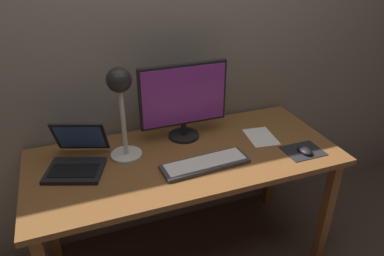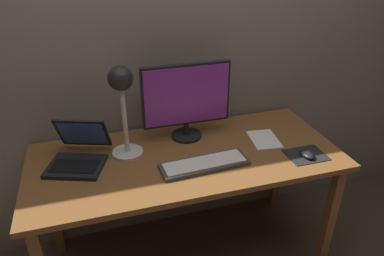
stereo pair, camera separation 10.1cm
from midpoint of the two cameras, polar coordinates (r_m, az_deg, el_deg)
ground_plane at (r=2.35m, az=-2.16°, el=-19.70°), size 4.80×4.80×0.00m
back_wall at (r=2.01m, az=-6.62°, el=15.28°), size 4.80×0.06×2.60m
desk at (r=1.91m, az=-2.52°, el=-6.31°), size 1.60×0.70×0.74m
monitor at (r=1.93m, az=-2.88°, el=4.68°), size 0.48×0.17×0.43m
keyboard_main at (r=1.78m, az=0.48°, el=-5.69°), size 0.45×0.16×0.03m
laptop at (r=1.87m, az=-19.21°, el=-3.97°), size 0.35×0.38×0.21m
desk_lamp at (r=1.75m, az=-12.90°, el=4.86°), size 0.16×0.16×0.48m
mousepad at (r=1.97m, az=15.82°, el=-3.55°), size 0.20×0.16×0.00m
mouse at (r=1.95m, az=15.99°, el=-3.40°), size 0.06×0.10×0.03m
paper_sheet_near_mouse at (r=2.06m, az=9.50°, el=-1.40°), size 0.17×0.23×0.00m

